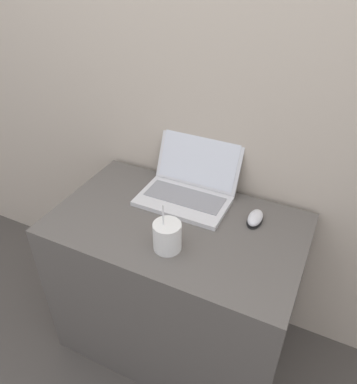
# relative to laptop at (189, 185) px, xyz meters

# --- Properties ---
(wall_back) EXTENTS (7.00, 0.04, 2.50)m
(wall_back) POSITION_rel_laptop_xyz_m (0.03, 0.16, 0.44)
(wall_back) COLOR beige
(wall_back) RESTS_ON ground_plane
(desk) EXTENTS (1.01, 0.61, 0.75)m
(desk) POSITION_rel_laptop_xyz_m (0.03, -0.19, -0.43)
(desk) COLOR #5B5651
(desk) RESTS_ON ground_plane
(laptop) EXTENTS (0.38, 0.33, 0.23)m
(laptop) POSITION_rel_laptop_xyz_m (0.00, 0.00, 0.00)
(laptop) COLOR silver
(laptop) RESTS_ON desk
(drink_cup) EXTENTS (0.10, 0.10, 0.19)m
(drink_cup) POSITION_rel_laptop_xyz_m (0.07, -0.33, 0.00)
(drink_cup) COLOR white
(drink_cup) RESTS_ON desk
(computer_mouse) EXTENTS (0.06, 0.11, 0.04)m
(computer_mouse) POSITION_rel_laptop_xyz_m (0.31, -0.05, -0.04)
(computer_mouse) COLOR black
(computer_mouse) RESTS_ON desk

